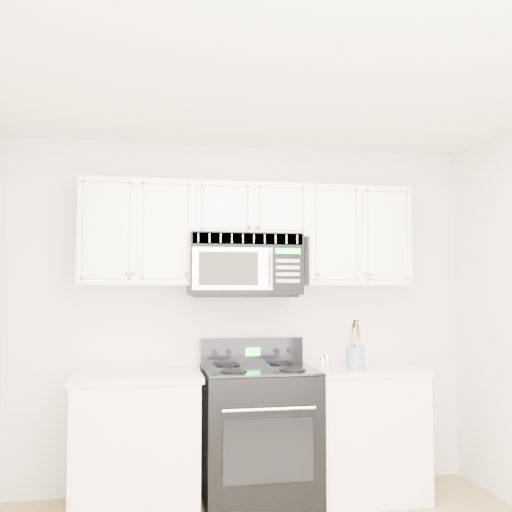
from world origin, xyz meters
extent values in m
cube|color=silver|center=(0.00, 0.00, 2.60)|extent=(3.50, 3.50, 0.01)
cube|color=beige|center=(0.00, 1.75, 1.30)|extent=(3.50, 0.01, 2.60)
cube|color=white|center=(-0.80, 1.44, 0.44)|extent=(0.82, 0.63, 0.88)
cube|color=beige|center=(-0.80, 1.44, 0.90)|extent=(0.86, 0.65, 0.04)
cube|color=black|center=(-0.80, 1.48, 0.05)|extent=(0.82, 0.55, 0.10)
cube|color=white|center=(0.80, 1.44, 0.44)|extent=(0.82, 0.63, 0.88)
cube|color=beige|center=(0.80, 1.44, 0.90)|extent=(0.86, 0.65, 0.04)
cube|color=black|center=(0.80, 1.48, 0.05)|extent=(0.82, 0.55, 0.10)
cube|color=black|center=(0.04, 1.42, 0.46)|extent=(0.78, 0.67, 0.92)
cube|color=black|center=(0.04, 1.08, 0.45)|extent=(0.59, 0.01, 0.41)
cylinder|color=silver|center=(0.04, 1.05, 0.72)|extent=(0.61, 0.02, 0.02)
cube|color=black|center=(0.04, 1.42, 0.93)|extent=(0.78, 0.67, 0.02)
cube|color=black|center=(0.04, 1.71, 1.02)|extent=(0.78, 0.08, 0.20)
cube|color=#0DD627|center=(0.04, 1.67, 1.02)|extent=(0.11, 0.00, 0.06)
cube|color=white|center=(-0.82, 1.58, 1.90)|extent=(0.80, 0.33, 0.75)
cube|color=white|center=(0.82, 1.58, 1.90)|extent=(0.80, 0.33, 0.75)
cube|color=white|center=(0.00, 1.58, 2.08)|extent=(0.84, 0.33, 0.39)
sphere|color=#B29134|center=(-0.84, 1.40, 1.60)|extent=(0.03, 0.03, 0.03)
sphere|color=#B29134|center=(-0.48, 1.40, 1.60)|extent=(0.03, 0.03, 0.03)
sphere|color=#B29134|center=(0.48, 1.40, 1.60)|extent=(0.03, 0.03, 0.03)
sphere|color=#B29134|center=(0.84, 1.40, 1.60)|extent=(0.03, 0.03, 0.03)
sphere|color=#B29134|center=(-0.03, 1.40, 1.94)|extent=(0.03, 0.03, 0.03)
sphere|color=#B29134|center=(0.03, 1.40, 1.94)|extent=(0.03, 0.03, 0.03)
cylinder|color=#B00B07|center=(0.01, 1.40, 1.88)|extent=(0.01, 0.00, 0.11)
sphere|color=#B29134|center=(0.01, 1.40, 1.82)|extent=(0.04, 0.04, 0.04)
cube|color=black|center=(-0.05, 1.55, 1.67)|extent=(0.81, 0.40, 0.45)
cube|color=#ADAA8E|center=(-0.05, 1.35, 1.85)|extent=(0.79, 0.01, 0.08)
cube|color=#A4A4A7|center=(-0.16, 1.34, 1.64)|extent=(0.56, 0.01, 0.30)
cube|color=black|center=(-0.19, 1.34, 1.64)|extent=(0.42, 0.01, 0.23)
cube|color=black|center=(0.24, 1.34, 1.64)|extent=(0.22, 0.01, 0.30)
cube|color=#0DD627|center=(0.24, 1.34, 1.76)|extent=(0.18, 0.00, 0.04)
cylinder|color=silver|center=(0.11, 1.31, 1.64)|extent=(0.02, 0.02, 0.25)
cylinder|color=slate|center=(0.72, 1.32, 1.00)|extent=(0.13, 0.13, 0.16)
cylinder|color=#A57541|center=(0.76, 1.32, 1.08)|extent=(0.01, 0.01, 0.28)
cylinder|color=black|center=(0.71, 1.36, 1.09)|extent=(0.01, 0.01, 0.31)
cylinder|color=#A57541|center=(0.71, 1.29, 1.10)|extent=(0.01, 0.01, 0.33)
cylinder|color=black|center=(0.76, 1.33, 1.08)|extent=(0.01, 0.01, 0.28)
cylinder|color=#A57541|center=(0.71, 1.36, 1.09)|extent=(0.01, 0.01, 0.31)
cylinder|color=black|center=(0.71, 1.29, 1.10)|extent=(0.01, 0.01, 0.33)
cylinder|color=#A57541|center=(0.76, 1.33, 1.08)|extent=(0.01, 0.01, 0.28)
cylinder|color=#BBBBC2|center=(0.52, 1.34, 0.97)|extent=(0.04, 0.04, 0.09)
cylinder|color=silver|center=(0.52, 1.34, 1.02)|extent=(0.05, 0.05, 0.02)
cylinder|color=#BBBBC2|center=(0.47, 1.30, 0.96)|extent=(0.04, 0.04, 0.08)
cylinder|color=silver|center=(0.47, 1.30, 1.01)|extent=(0.04, 0.04, 0.02)
camera|label=1|loc=(-0.71, -2.59, 1.49)|focal=40.00mm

